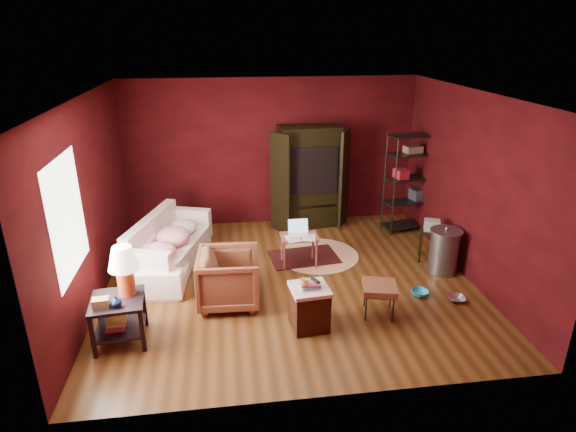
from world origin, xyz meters
The scene contains 18 objects.
room centered at (-0.04, -0.01, 1.40)m, with size 5.54×5.04×2.84m.
sofa centered at (-1.90, 0.71, 0.42)m, with size 2.16×0.63×0.85m, color white.
armchair centered at (-0.92, -0.49, 0.43)m, with size 0.83×0.78×0.85m, color black.
pet_bowl_steel centered at (2.28, -0.88, 0.12)m, with size 0.25×0.06×0.25m, color silver.
pet_bowl_turquoise centered at (1.82, -0.67, 0.12)m, with size 0.25×0.08×0.25m, color #29A6C2.
vase centered at (-2.24, -1.36, 0.65)m, with size 0.13×0.14×0.13m, color #0B1839.
mug centered at (-0.01, -1.27, 0.70)m, with size 0.11×0.09×0.11m, color #F9E37A.
side_table centered at (-2.21, -1.13, 0.73)m, with size 0.67×0.67×1.23m.
sofa_cushions centered at (-1.87, 0.69, 0.39)m, with size 1.28×2.03×0.79m.
hamper centered at (0.08, -1.21, 0.30)m, with size 0.52×0.52×0.67m.
footstool centered at (1.06, -1.05, 0.39)m, with size 0.53×0.53×0.45m.
rug_round centered at (0.60, 0.82, 0.01)m, with size 1.45×1.45×0.01m.
rug_oriental centered at (0.35, 0.77, 0.02)m, with size 1.20×0.87×0.01m.
laptop_desk centered at (0.23, 0.55, 0.46)m, with size 0.60×0.48×0.74m.
tv_armoire centered at (0.68, 2.22, 1.01)m, with size 1.53×0.90×1.94m.
wire_shelving centered at (2.51, 1.73, 1.01)m, with size 0.96×0.56×1.85m.
small_stand centered at (2.41, 0.44, 0.53)m, with size 0.46×0.46×0.71m.
trash_can centered at (2.45, -0.01, 0.36)m, with size 0.56×0.56×0.77m.
Camera 1 is at (-0.91, -6.43, 3.64)m, focal length 30.00 mm.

